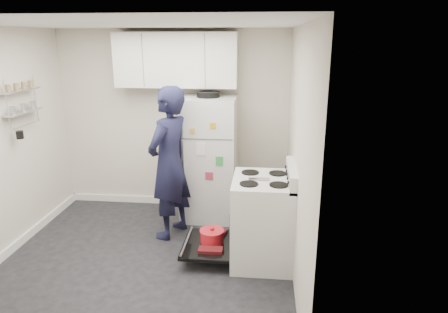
# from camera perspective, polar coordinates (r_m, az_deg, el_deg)

# --- Properties ---
(room) EXTENTS (3.21, 3.21, 2.51)m
(room) POSITION_cam_1_polar(r_m,az_deg,el_deg) (4.22, -12.16, 0.18)
(room) COLOR black
(room) RESTS_ON ground
(electric_range) EXTENTS (0.66, 0.76, 1.10)m
(electric_range) POSITION_cam_1_polar(r_m,az_deg,el_deg) (4.40, 5.38, -9.12)
(electric_range) COLOR silver
(electric_range) RESTS_ON ground
(open_oven_door) EXTENTS (0.55, 0.71, 0.22)m
(open_oven_door) POSITION_cam_1_polar(r_m,az_deg,el_deg) (4.59, -2.04, -11.94)
(open_oven_door) COLOR black
(open_oven_door) RESTS_ON ground
(refrigerator) EXTENTS (0.72, 0.74, 1.72)m
(refrigerator) POSITION_cam_1_polar(r_m,az_deg,el_deg) (5.35, -2.17, -0.22)
(refrigerator) COLOR silver
(refrigerator) RESTS_ON ground
(upper_cabinets) EXTENTS (1.60, 0.33, 0.70)m
(upper_cabinets) POSITION_cam_1_polar(r_m,az_deg,el_deg) (5.39, -6.82, 13.54)
(upper_cabinets) COLOR silver
(upper_cabinets) RESTS_ON room
(wall_shelf_rack) EXTENTS (0.14, 0.60, 0.61)m
(wall_shelf_rack) POSITION_cam_1_polar(r_m,az_deg,el_deg) (5.17, -26.94, 7.04)
(wall_shelf_rack) COLOR #B2B2B7
(wall_shelf_rack) RESTS_ON room
(person) EXTENTS (0.66, 0.79, 1.86)m
(person) POSITION_cam_1_polar(r_m,az_deg,el_deg) (4.83, -7.83, -1.00)
(person) COLOR black
(person) RESTS_ON ground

